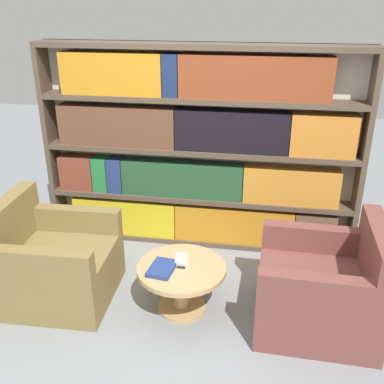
% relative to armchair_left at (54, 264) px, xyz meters
% --- Properties ---
extents(ground_plane, '(14.00, 14.00, 0.00)m').
position_rel_armchair_left_xyz_m(ground_plane, '(1.07, -0.14, -0.31)').
color(ground_plane, gray).
extents(bookshelf, '(3.13, 0.30, 2.02)m').
position_rel_armchair_left_xyz_m(bookshelf, '(1.07, 1.17, 0.68)').
color(bookshelf, silver).
rests_on(bookshelf, ground_plane).
extents(armchair_left, '(0.94, 0.89, 0.89)m').
position_rel_armchair_left_xyz_m(armchair_left, '(0.00, 0.00, 0.00)').
color(armchair_left, olive).
rests_on(armchair_left, ground_plane).
extents(armchair_right, '(0.94, 0.88, 0.89)m').
position_rel_armchair_left_xyz_m(armchair_right, '(2.23, 0.00, 0.00)').
color(armchair_right, brown).
rests_on(armchair_right, ground_plane).
extents(coffee_table, '(0.72, 0.72, 0.41)m').
position_rel_armchair_left_xyz_m(coffee_table, '(1.11, -0.01, -0.01)').
color(coffee_table, tan).
rests_on(coffee_table, ground_plane).
extents(table_sign, '(0.11, 0.06, 0.13)m').
position_rel_armchair_left_xyz_m(table_sign, '(1.11, -0.01, 0.16)').
color(table_sign, black).
rests_on(table_sign, coffee_table).
extents(stray_book, '(0.22, 0.29, 0.03)m').
position_rel_armchair_left_xyz_m(stray_book, '(0.97, -0.08, 0.12)').
color(stray_book, navy).
rests_on(stray_book, coffee_table).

